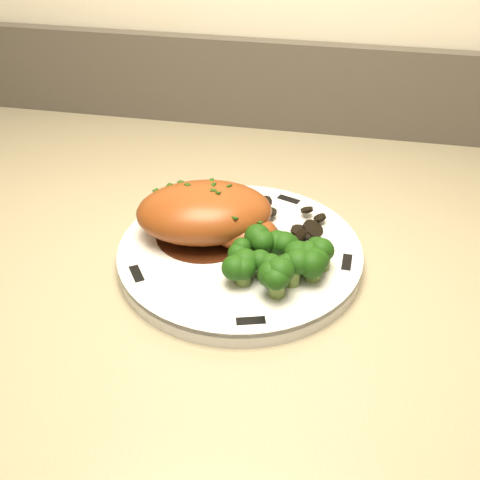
% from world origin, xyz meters
% --- Properties ---
extents(counter, '(1.90, 0.64, 0.94)m').
position_xyz_m(counter, '(-0.25, 1.67, 0.41)').
color(counter, brown).
rests_on(counter, ground).
extents(plate, '(0.26, 0.26, 0.02)m').
position_xyz_m(plate, '(-0.02, 1.68, 0.83)').
color(plate, silver).
rests_on(plate, counter).
extents(rim_accent_0, '(0.03, 0.02, 0.00)m').
position_xyz_m(rim_accent_0, '(0.01, 1.77, 0.84)').
color(rim_accent_0, black).
rests_on(rim_accent_0, plate).
extents(rim_accent_1, '(0.02, 0.02, 0.00)m').
position_xyz_m(rim_accent_1, '(-0.11, 1.74, 0.84)').
color(rim_accent_1, black).
rests_on(rim_accent_1, plate).
extents(rim_accent_2, '(0.02, 0.03, 0.00)m').
position_xyz_m(rim_accent_2, '(-0.11, 1.62, 0.84)').
color(rim_accent_2, black).
rests_on(rim_accent_2, plate).
extents(rim_accent_3, '(0.03, 0.02, 0.00)m').
position_xyz_m(rim_accent_3, '(0.00, 1.58, 0.84)').
color(rim_accent_3, black).
rests_on(rim_accent_3, plate).
extents(rim_accent_4, '(0.01, 0.02, 0.00)m').
position_xyz_m(rim_accent_4, '(0.08, 1.67, 0.84)').
color(rim_accent_4, black).
rests_on(rim_accent_4, plate).
extents(gravy_pool, '(0.10, 0.10, 0.00)m').
position_xyz_m(gravy_pool, '(-0.06, 1.69, 0.84)').
color(gravy_pool, '#37160A').
rests_on(gravy_pool, plate).
extents(chicken_breast, '(0.15, 0.12, 0.05)m').
position_xyz_m(chicken_breast, '(-0.06, 1.69, 0.86)').
color(chicken_breast, '#954519').
rests_on(chicken_breast, plate).
extents(mushroom_pile, '(0.08, 0.06, 0.02)m').
position_xyz_m(mushroom_pile, '(0.01, 1.72, 0.84)').
color(mushroom_pile, black).
rests_on(mushroom_pile, plate).
extents(broccoli_florets, '(0.10, 0.08, 0.03)m').
position_xyz_m(broccoli_florets, '(0.02, 1.64, 0.85)').
color(broccoli_florets, olive).
rests_on(broccoli_florets, plate).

